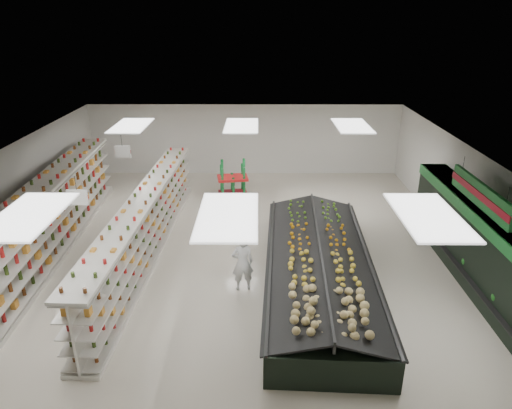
{
  "coord_description": "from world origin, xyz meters",
  "views": [
    {
      "loc": [
        0.6,
        -12.3,
        6.86
      ],
      "look_at": [
        0.54,
        0.93,
        1.35
      ],
      "focal_mm": 32.0,
      "sensor_mm": 36.0,
      "label": 1
    }
  ],
  "objects_px": {
    "gondola_left": "(34,238)",
    "shopper_background": "(160,199)",
    "shopper_main": "(242,263)",
    "soda_endcap": "(233,179)",
    "produce_island": "(319,267)",
    "gondola_center": "(146,228)"
  },
  "relations": [
    {
      "from": "soda_endcap",
      "to": "gondola_left",
      "type": "bearing_deg",
      "value": -132.59
    },
    {
      "from": "soda_endcap",
      "to": "shopper_background",
      "type": "bearing_deg",
      "value": -134.36
    },
    {
      "from": "gondola_left",
      "to": "gondola_center",
      "type": "relative_size",
      "value": 1.2
    },
    {
      "from": "gondola_center",
      "to": "produce_island",
      "type": "height_order",
      "value": "gondola_center"
    },
    {
      "from": "gondola_center",
      "to": "soda_endcap",
      "type": "xyz_separation_m",
      "value": [
        2.4,
        4.76,
        -0.12
      ]
    },
    {
      "from": "soda_endcap",
      "to": "shopper_main",
      "type": "height_order",
      "value": "shopper_main"
    },
    {
      "from": "gondola_left",
      "to": "produce_island",
      "type": "distance_m",
      "value": 8.05
    },
    {
      "from": "shopper_main",
      "to": "soda_endcap",
      "type": "bearing_deg",
      "value": -97.33
    },
    {
      "from": "shopper_main",
      "to": "shopper_background",
      "type": "height_order",
      "value": "shopper_background"
    },
    {
      "from": "gondola_left",
      "to": "shopper_background",
      "type": "relative_size",
      "value": 7.14
    },
    {
      "from": "gondola_left",
      "to": "soda_endcap",
      "type": "height_order",
      "value": "gondola_left"
    },
    {
      "from": "produce_island",
      "to": "shopper_background",
      "type": "bearing_deg",
      "value": 141.62
    },
    {
      "from": "gondola_left",
      "to": "soda_endcap",
      "type": "bearing_deg",
      "value": 44.9
    },
    {
      "from": "gondola_center",
      "to": "produce_island",
      "type": "xyz_separation_m",
      "value": [
        5.07,
        -1.76,
        -0.33
      ]
    },
    {
      "from": "soda_endcap",
      "to": "shopper_background",
      "type": "xyz_separation_m",
      "value": [
        -2.43,
        -2.48,
        0.16
      ]
    },
    {
      "from": "soda_endcap",
      "to": "shopper_main",
      "type": "bearing_deg",
      "value": -84.82
    },
    {
      "from": "gondola_center",
      "to": "gondola_left",
      "type": "bearing_deg",
      "value": -158.67
    },
    {
      "from": "gondola_left",
      "to": "produce_island",
      "type": "xyz_separation_m",
      "value": [
        8.0,
        -0.74,
        -0.49
      ]
    },
    {
      "from": "soda_endcap",
      "to": "gondola_center",
      "type": "bearing_deg",
      "value": -116.71
    },
    {
      "from": "shopper_main",
      "to": "gondola_left",
      "type": "bearing_deg",
      "value": -21.95
    },
    {
      "from": "gondola_center",
      "to": "shopper_background",
      "type": "xyz_separation_m",
      "value": [
        -0.03,
        2.28,
        0.05
      ]
    },
    {
      "from": "gondola_center",
      "to": "shopper_background",
      "type": "height_order",
      "value": "gondola_center"
    }
  ]
}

